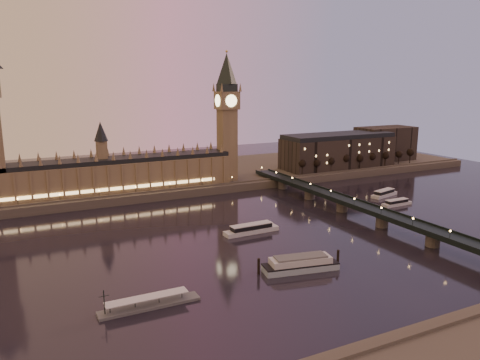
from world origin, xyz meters
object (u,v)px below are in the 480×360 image
at_px(cruise_boat_a, 251,229).
at_px(moored_barge, 300,264).
at_px(pontoon_pier, 149,304).
at_px(cruise_boat_b, 397,203).

distance_m(cruise_boat_a, moored_barge, 58.75).
height_order(cruise_boat_a, pontoon_pier, pontoon_pier).
bearing_deg(pontoon_pier, cruise_boat_a, 38.69).
distance_m(cruise_boat_a, pontoon_pier, 100.25).
bearing_deg(pontoon_pier, cruise_boat_b, 19.56).
xyz_separation_m(moored_barge, pontoon_pier, (-73.16, -4.14, -2.04)).
relative_size(cruise_boat_a, moored_barge, 0.83).
distance_m(cruise_boat_b, pontoon_pier, 211.30).
relative_size(cruise_boat_a, cruise_boat_b, 1.41).
relative_size(cruise_boat_a, pontoon_pier, 0.84).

